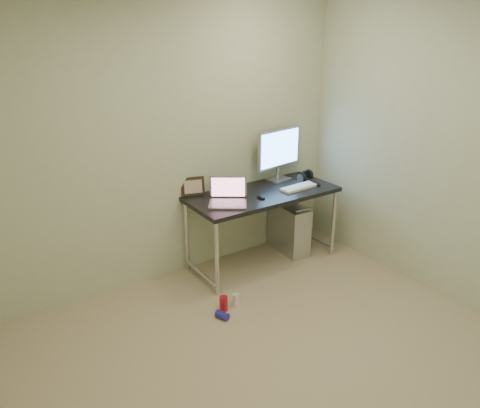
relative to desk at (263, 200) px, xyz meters
name	(u,v)px	position (x,y,z in m)	size (l,w,h in m)	color
floor	(294,372)	(-0.77, -1.43, -0.66)	(3.50, 3.50, 0.00)	tan
wall_back	(173,145)	(-0.77, 0.32, 0.59)	(3.50, 0.02, 2.50)	beige
wall_right	(471,160)	(0.98, -1.43, 0.59)	(0.02, 3.50, 2.50)	beige
desk	(263,200)	(0.00, 0.00, 0.00)	(1.47, 0.64, 0.75)	black
tower_computer	(289,228)	(0.39, 0.05, -0.41)	(0.25, 0.51, 0.54)	silver
cable_a	(273,210)	(0.34, 0.27, -0.26)	(0.01, 0.01, 0.70)	black
cable_b	(280,210)	(0.43, 0.25, -0.28)	(0.01, 0.01, 0.72)	black
can_red	(224,303)	(-0.78, -0.52, -0.60)	(0.07, 0.07, 0.13)	red
can_white	(236,300)	(-0.65, -0.52, -0.61)	(0.06, 0.06, 0.11)	white
can_blue	(222,315)	(-0.85, -0.61, -0.63)	(0.06, 0.06, 0.11)	#2824A0
laptop	(228,197)	(-0.43, -0.06, 0.14)	(0.43, 0.42, 0.23)	#ADACB3
monitor	(279,150)	(0.36, 0.22, 0.40)	(0.57, 0.20, 0.54)	#ADACB3
keyboard	(299,187)	(0.36, -0.11, 0.10)	(0.39, 0.13, 0.02)	white
mouse_right	(315,183)	(0.57, -0.12, 0.11)	(0.08, 0.12, 0.04)	black
mouse_left	(261,197)	(-0.11, -0.12, 0.10)	(0.06, 0.10, 0.03)	black
headphones	(305,176)	(0.61, 0.09, 0.12)	(0.19, 0.11, 0.11)	black
picture_frame	(193,186)	(-0.60, 0.30, 0.17)	(0.22, 0.03, 0.18)	black
webcam	(214,183)	(-0.40, 0.25, 0.18)	(0.05, 0.04, 0.13)	silver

